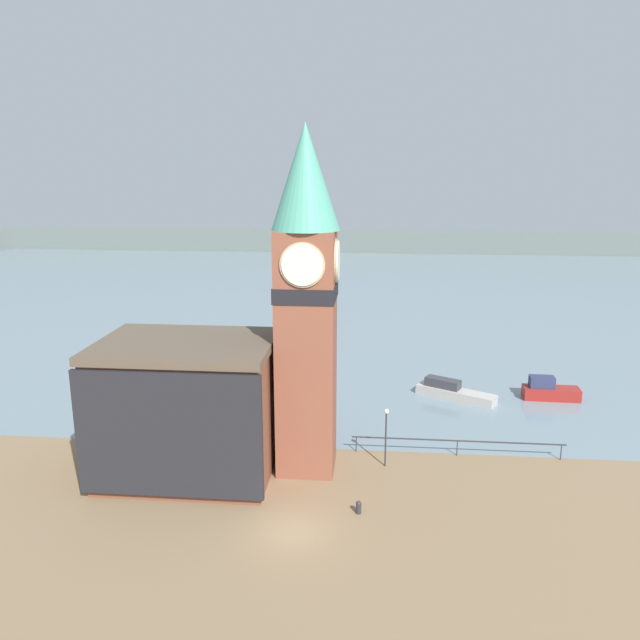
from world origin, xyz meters
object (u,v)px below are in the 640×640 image
object	(u,v)px
pier_building	(188,408)
boat_far	(549,391)
mooring_bollard_near	(359,507)
clock_tower	(306,295)
boat_near	(453,392)
lamp_post	(386,426)

from	to	relation	value
pier_building	boat_far	xyz separation A→B (m)	(25.54, 15.09, -3.54)
boat_far	pier_building	bearing A→B (deg)	-147.78
pier_building	mooring_bollard_near	xyz separation A→B (m)	(10.56, -3.80, -3.84)
clock_tower	mooring_bollard_near	bearing A→B (deg)	-56.51
boat_near	lamp_post	world-z (taller)	lamp_post
boat_far	lamp_post	xyz separation A→B (m)	(-13.48, -13.14, 2.01)
clock_tower	mooring_bollard_near	world-z (taller)	clock_tower
mooring_bollard_near	boat_far	bearing A→B (deg)	51.59
pier_building	mooring_bollard_near	bearing A→B (deg)	-19.76
boat_far	mooring_bollard_near	size ratio (longest dim) A/B	6.07
boat_far	mooring_bollard_near	distance (m)	24.11
lamp_post	pier_building	bearing A→B (deg)	-170.81
pier_building	boat_near	bearing A→B (deg)	39.45
clock_tower	pier_building	size ratio (longest dim) A/B	1.99
clock_tower	boat_near	distance (m)	19.97
pier_building	boat_near	world-z (taller)	pier_building
clock_tower	boat_near	world-z (taller)	clock_tower
clock_tower	pier_building	distance (m)	10.04
lamp_post	boat_far	bearing A→B (deg)	44.28
pier_building	clock_tower	bearing A→B (deg)	11.06
boat_far	mooring_bollard_near	bearing A→B (deg)	-126.77
clock_tower	pier_building	xyz separation A→B (m)	(-7.13, -1.39, -6.92)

